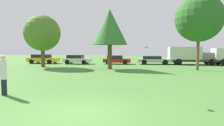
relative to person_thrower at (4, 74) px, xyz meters
name	(u,v)px	position (x,y,z in m)	size (l,w,h in m)	color
ground_plane	(85,113)	(4.33, -1.98, -0.97)	(120.00, 120.00, 0.00)	#477A33
person_thrower	(4,74)	(0.00, 0.00, 0.00)	(0.28, 0.28, 1.87)	#191E33
frisbee	(146,47)	(6.50, 0.01, 1.24)	(0.23, 0.23, 0.11)	#19B2D8
tree_0	(42,33)	(-4.58, 13.27, 3.05)	(4.22, 4.22, 6.15)	brown
tree_1	(110,27)	(3.58, 11.97, 3.49)	(3.78, 3.78, 6.39)	brown
tree_2	(199,18)	(12.66, 11.98, 4.27)	(4.75, 4.75, 7.62)	brown
parked_car_yellow	(43,59)	(-7.34, 18.88, -0.27)	(4.56, 2.20, 1.36)	gold
parked_car_white	(77,59)	(-1.98, 18.40, -0.29)	(4.01, 1.96, 1.30)	silver
parked_car_red	(117,60)	(3.78, 18.87, -0.33)	(3.94, 2.09, 1.24)	red
parked_car_silver	(154,60)	(9.03, 18.98, -0.32)	(4.64, 2.14, 1.18)	#B2B2B7
delivery_truck_grey	(190,55)	(13.97, 19.06, 0.34)	(6.84, 2.51, 2.45)	#2D2D33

